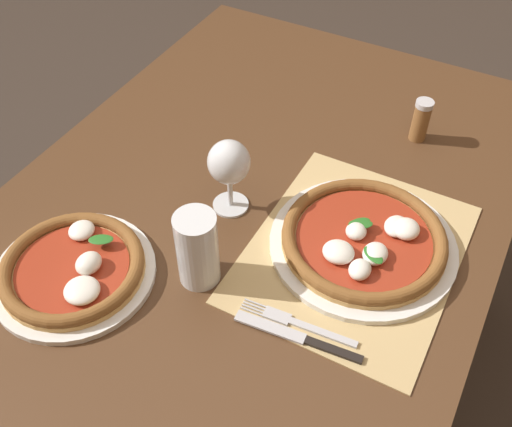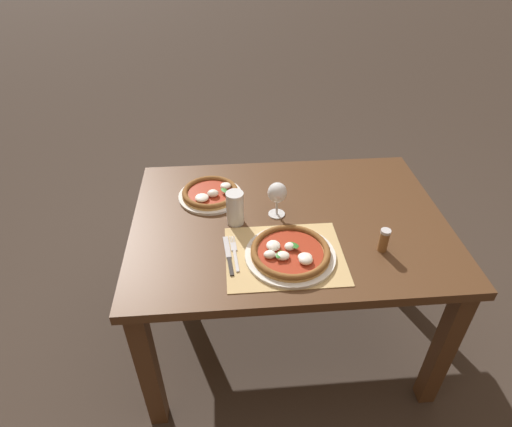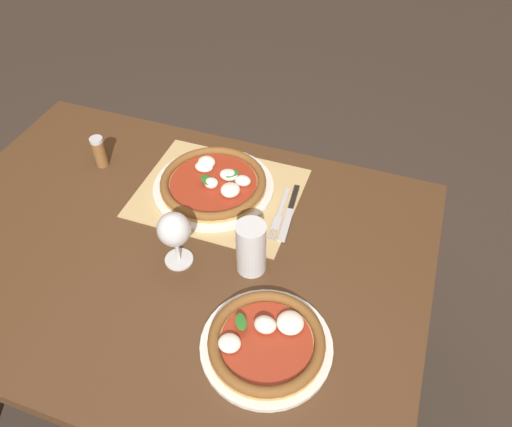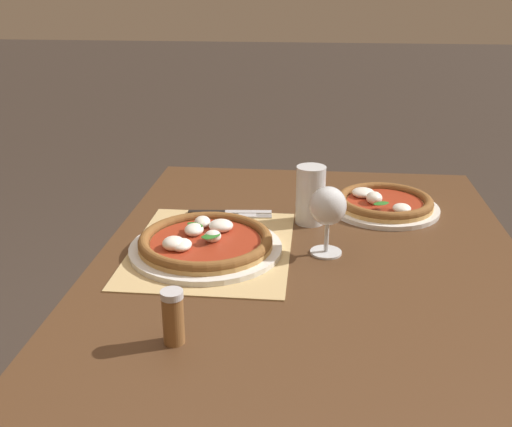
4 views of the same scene
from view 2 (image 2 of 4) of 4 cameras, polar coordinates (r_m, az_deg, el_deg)
The scene contains 10 objects.
ground_plane at distance 2.32m, azimuth 3.55°, elevation -15.31°, with size 24.00×24.00×0.00m, color #382D26.
dining_table at distance 1.85m, azimuth 4.29°, elevation -3.17°, with size 1.30×0.93×0.74m.
paper_placemat at distance 1.62m, azimuth 3.84°, elevation -5.57°, with size 0.44×0.36×0.00m, color tan.
pizza_near at distance 1.60m, azimuth 4.58°, elevation -5.22°, with size 0.34×0.34×0.05m.
pizza_far at distance 1.91m, azimuth -6.10°, elevation 2.69°, with size 0.28×0.28×0.05m.
wine_glass at distance 1.75m, azimuth 2.86°, elevation 2.63°, with size 0.08×0.08×0.16m.
pint_glass at distance 1.73m, azimuth -2.81°, elevation 0.65°, with size 0.07×0.07×0.15m.
fork at distance 1.62m, azimuth -2.87°, elevation -5.27°, with size 0.03×0.20×0.00m.
knife at distance 1.61m, azimuth -3.69°, elevation -5.57°, with size 0.04×0.22×0.01m.
pepper_shaker at distance 1.67m, azimuth 16.69°, elevation -3.42°, with size 0.04×0.04×0.10m.
Camera 2 is at (-0.25, -1.40, 1.83)m, focal length 30.00 mm.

